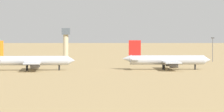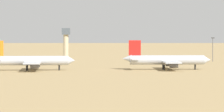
% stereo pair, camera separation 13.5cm
% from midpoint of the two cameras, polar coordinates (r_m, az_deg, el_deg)
% --- Properties ---
extents(ground, '(4000.00, 4000.00, 0.00)m').
position_cam_midpoint_polar(ground, '(286.45, -1.15, -1.20)').
color(ground, tan).
extents(ridge_center, '(278.39, 212.15, 116.42)m').
position_cam_midpoint_polar(ridge_center, '(1390.94, 7.69, 3.74)').
color(ridge_center, slate).
rests_on(ridge_center, ground).
extents(parked_jet_orange_2, '(37.85, 31.80, 12.51)m').
position_cam_midpoint_polar(parked_jet_orange_2, '(285.55, -6.96, -0.40)').
color(parked_jet_orange_2, silver).
rests_on(parked_jet_orange_2, ground).
extents(parked_jet_red_3, '(37.98, 31.74, 12.59)m').
position_cam_midpoint_polar(parked_jet_red_3, '(290.56, 4.57, -0.34)').
color(parked_jet_red_3, silver).
rests_on(parked_jet_red_3, ground).
extents(control_tower, '(5.20, 5.20, 18.65)m').
position_cam_midpoint_polar(control_tower, '(432.18, -3.91, 1.38)').
color(control_tower, '#C6B793').
rests_on(control_tower, ground).
extents(light_pole_west, '(1.80, 0.50, 13.19)m').
position_cam_midpoint_polar(light_pole_west, '(371.94, 8.46, 0.72)').
color(light_pole_west, '#59595E').
rests_on(light_pole_west, ground).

